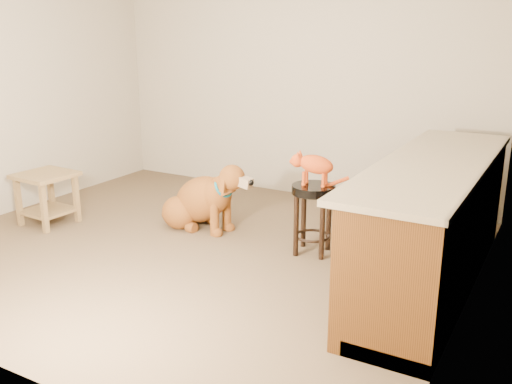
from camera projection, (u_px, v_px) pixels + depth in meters
The scene contains 8 objects.
floor at pixel (193, 249), 4.95m from camera, with size 4.50×4.00×0.01m, color brown.
room_shell at pixel (186, 50), 4.48m from camera, with size 4.54×4.04×2.62m.
cabinet_run at pixel (433, 228), 4.15m from camera, with size 0.70×2.56×0.94m.
padded_stool at pixel (313, 205), 4.74m from camera, with size 0.36×0.36×0.60m.
wood_stool at pixel (397, 204), 5.06m from camera, with size 0.36×0.36×0.65m.
side_table at pixel (47, 191), 5.48m from camera, with size 0.52×0.52×0.51m.
golden_retriever at pixel (202, 201), 5.39m from camera, with size 1.12×0.59×0.72m.
tabby_kitten at pixel (313, 165), 4.65m from camera, with size 0.48×0.24×0.31m.
Camera 1 is at (2.75, -3.74, 1.85)m, focal length 40.00 mm.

